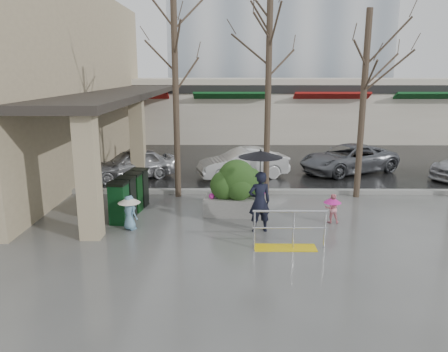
{
  "coord_description": "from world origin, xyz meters",
  "views": [
    {
      "loc": [
        -0.18,
        -11.74,
        4.44
      ],
      "look_at": [
        -0.3,
        1.36,
        1.3
      ],
      "focal_mm": 35.0,
      "sensor_mm": 36.0,
      "label": 1
    }
  ],
  "objects_px": {
    "child_pink": "(332,206)",
    "child_blue": "(129,208)",
    "car_c": "(348,159)",
    "tree_midwest": "(269,47)",
    "planter": "(237,188)",
    "tree_west": "(175,52)",
    "car_b": "(243,163)",
    "tree_mideast": "(366,59)",
    "news_boxes": "(130,195)",
    "handrail": "(288,234)",
    "car_a": "(132,164)",
    "woman": "(260,184)"
  },
  "relations": [
    {
      "from": "woman",
      "to": "car_a",
      "type": "relative_size",
      "value": 0.64
    },
    {
      "from": "child_pink",
      "to": "car_a",
      "type": "relative_size",
      "value": 0.24
    },
    {
      "from": "child_blue",
      "to": "car_c",
      "type": "bearing_deg",
      "value": -100.31
    },
    {
      "from": "woman",
      "to": "car_a",
      "type": "bearing_deg",
      "value": -64.17
    },
    {
      "from": "woman",
      "to": "child_pink",
      "type": "relative_size",
      "value": 2.66
    },
    {
      "from": "child_blue",
      "to": "news_boxes",
      "type": "xyz_separation_m",
      "value": [
        -0.3,
        1.39,
        0.01
      ]
    },
    {
      "from": "car_c",
      "to": "woman",
      "type": "bearing_deg",
      "value": -56.69
    },
    {
      "from": "tree_mideast",
      "to": "news_boxes",
      "type": "distance_m",
      "value": 9.1
    },
    {
      "from": "tree_west",
      "to": "car_a",
      "type": "relative_size",
      "value": 1.84
    },
    {
      "from": "tree_midwest",
      "to": "child_pink",
      "type": "bearing_deg",
      "value": -58.29
    },
    {
      "from": "news_boxes",
      "to": "car_c",
      "type": "relative_size",
      "value": 0.52
    },
    {
      "from": "child_blue",
      "to": "car_c",
      "type": "height_order",
      "value": "car_c"
    },
    {
      "from": "tree_midwest",
      "to": "car_c",
      "type": "xyz_separation_m",
      "value": [
        4.03,
        3.95,
        -4.6
      ]
    },
    {
      "from": "tree_mideast",
      "to": "child_pink",
      "type": "xyz_separation_m",
      "value": [
        -1.56,
        -2.82,
        -4.34
      ]
    },
    {
      "from": "tree_midwest",
      "to": "car_a",
      "type": "distance_m",
      "value": 7.65
    },
    {
      "from": "child_blue",
      "to": "news_boxes",
      "type": "bearing_deg",
      "value": -40.23
    },
    {
      "from": "handrail",
      "to": "car_a",
      "type": "xyz_separation_m",
      "value": [
        -5.64,
        7.51,
        0.25
      ]
    },
    {
      "from": "tree_west",
      "to": "tree_midwest",
      "type": "relative_size",
      "value": 0.97
    },
    {
      "from": "tree_midwest",
      "to": "child_pink",
      "type": "xyz_separation_m",
      "value": [
        1.74,
        -2.82,
        -4.71
      ]
    },
    {
      "from": "handrail",
      "to": "tree_midwest",
      "type": "relative_size",
      "value": 0.27
    },
    {
      "from": "child_pink",
      "to": "child_blue",
      "type": "xyz_separation_m",
      "value": [
        -5.94,
        -0.64,
        0.11
      ]
    },
    {
      "from": "tree_west",
      "to": "news_boxes",
      "type": "bearing_deg",
      "value": -122.05
    },
    {
      "from": "child_pink",
      "to": "planter",
      "type": "bearing_deg",
      "value": -13.56
    },
    {
      "from": "handrail",
      "to": "car_c",
      "type": "distance_m",
      "value": 9.57
    },
    {
      "from": "car_a",
      "to": "handrail",
      "type": "bearing_deg",
      "value": 10.71
    },
    {
      "from": "tree_mideast",
      "to": "car_b",
      "type": "xyz_separation_m",
      "value": [
        -4.04,
        2.91,
        -4.23
      ]
    },
    {
      "from": "tree_midwest",
      "to": "planter",
      "type": "xyz_separation_m",
      "value": [
        -1.09,
        -2.0,
        -4.39
      ]
    },
    {
      "from": "planter",
      "to": "car_c",
      "type": "bearing_deg",
      "value": 49.24
    },
    {
      "from": "tree_midwest",
      "to": "tree_west",
      "type": "bearing_deg",
      "value": -180.0
    },
    {
      "from": "tree_mideast",
      "to": "news_boxes",
      "type": "bearing_deg",
      "value": -165.12
    },
    {
      "from": "handrail",
      "to": "tree_west",
      "type": "xyz_separation_m",
      "value": [
        -3.36,
        4.8,
        4.71
      ]
    },
    {
      "from": "woman",
      "to": "tree_midwest",
      "type": "bearing_deg",
      "value": -110.4
    },
    {
      "from": "child_blue",
      "to": "car_c",
      "type": "relative_size",
      "value": 0.23
    },
    {
      "from": "child_pink",
      "to": "child_blue",
      "type": "relative_size",
      "value": 0.87
    },
    {
      "from": "car_c",
      "to": "child_pink",
      "type": "bearing_deg",
      "value": -44.33
    },
    {
      "from": "planter",
      "to": "car_a",
      "type": "xyz_separation_m",
      "value": [
        -4.38,
        4.71,
        -0.21
      ]
    },
    {
      "from": "tree_midwest",
      "to": "car_c",
      "type": "relative_size",
      "value": 1.54
    },
    {
      "from": "car_a",
      "to": "car_b",
      "type": "relative_size",
      "value": 0.97
    },
    {
      "from": "car_a",
      "to": "tree_west",
      "type": "bearing_deg",
      "value": 13.82
    },
    {
      "from": "handrail",
      "to": "car_c",
      "type": "xyz_separation_m",
      "value": [
        3.87,
        8.75,
        0.25
      ]
    },
    {
      "from": "car_b",
      "to": "tree_west",
      "type": "bearing_deg",
      "value": -56.25
    },
    {
      "from": "handrail",
      "to": "child_pink",
      "type": "xyz_separation_m",
      "value": [
        1.58,
        1.98,
        0.15
      ]
    },
    {
      "from": "planter",
      "to": "car_b",
      "type": "bearing_deg",
      "value": 85.85
    },
    {
      "from": "handrail",
      "to": "planter",
      "type": "xyz_separation_m",
      "value": [
        -1.26,
        2.8,
        0.47
      ]
    },
    {
      "from": "tree_west",
      "to": "woman",
      "type": "bearing_deg",
      "value": -52.85
    },
    {
      "from": "tree_midwest",
      "to": "woman",
      "type": "relative_size",
      "value": 2.94
    },
    {
      "from": "child_pink",
      "to": "child_blue",
      "type": "height_order",
      "value": "child_blue"
    },
    {
      "from": "tree_mideast",
      "to": "car_b",
      "type": "relative_size",
      "value": 1.7
    },
    {
      "from": "planter",
      "to": "car_a",
      "type": "bearing_deg",
      "value": 132.94
    },
    {
      "from": "woman",
      "to": "car_c",
      "type": "distance_m",
      "value": 8.81
    }
  ]
}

